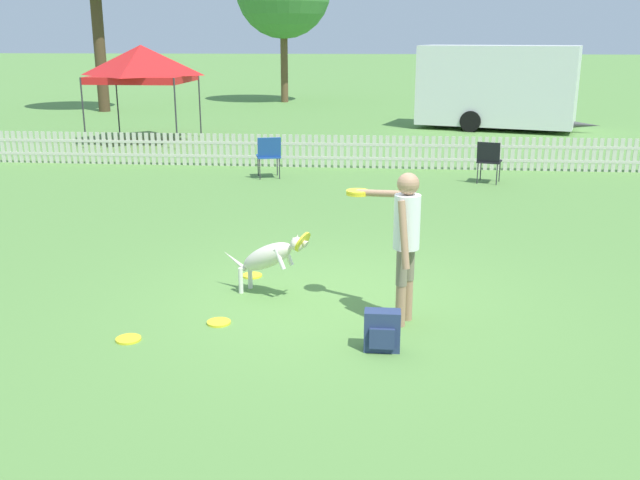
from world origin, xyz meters
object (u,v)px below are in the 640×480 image
object	(u,v)px
leaping_dog	(270,256)
folding_chair_blue_left	(269,153)
frisbee_near_dog	(219,322)
backpack_on_grass	(382,331)
handler_person	(404,230)
equipment_trailer	(497,86)
frisbee_near_handler	(252,275)
canopy_tent_main	(142,64)
folding_chair_center	(489,158)
frisbee_midfield	(128,339)

from	to	relation	value
leaping_dog	folding_chair_blue_left	world-z (taller)	folding_chair_blue_left
folding_chair_blue_left	frisbee_near_dog	bearing A→B (deg)	80.43
frisbee_near_dog	backpack_on_grass	world-z (taller)	backpack_on_grass
handler_person	frisbee_near_dog	world-z (taller)	handler_person
handler_person	equipment_trailer	world-z (taller)	equipment_trailer
frisbee_near_dog	backpack_on_grass	xyz separation A→B (m)	(1.78, -0.53, 0.19)
handler_person	frisbee_near_handler	world-z (taller)	handler_person
frisbee_near_handler	canopy_tent_main	size ratio (longest dim) A/B	0.09
folding_chair_center	handler_person	bearing A→B (deg)	92.32
folding_chair_blue_left	canopy_tent_main	size ratio (longest dim) A/B	0.33
handler_person	frisbee_midfield	bearing A→B (deg)	128.97
handler_person	folding_chair_blue_left	xyz separation A→B (m)	(-2.73, 7.98, -0.49)
leaping_dog	folding_chair_blue_left	bearing A→B (deg)	-146.88
frisbee_near_handler	folding_chair_center	world-z (taller)	folding_chair_center
handler_person	folding_chair_center	distance (m)	8.10
frisbee_near_dog	folding_chair_blue_left	bearing A→B (deg)	95.25
equipment_trailer	canopy_tent_main	bearing A→B (deg)	-141.98
handler_person	leaping_dog	xyz separation A→B (m)	(-1.56, 0.68, -0.55)
canopy_tent_main	folding_chair_center	bearing A→B (deg)	-29.87
handler_person	canopy_tent_main	distance (m)	15.01
frisbee_near_handler	frisbee_midfield	size ratio (longest dim) A/B	1.00
frisbee_midfield	frisbee_near_dog	bearing A→B (deg)	32.30
frisbee_midfield	folding_chair_center	bearing A→B (deg)	60.84
frisbee_near_handler	frisbee_midfield	world-z (taller)	same
frisbee_midfield	folding_chair_blue_left	size ratio (longest dim) A/B	0.28
folding_chair_center	equipment_trailer	xyz separation A→B (m)	(1.50, 9.46, 0.89)
frisbee_near_handler	folding_chair_center	size ratio (longest dim) A/B	0.29
folding_chair_center	frisbee_near_handler	bearing A→B (deg)	75.51
frisbee_near_handler	backpack_on_grass	bearing A→B (deg)	-51.34
frisbee_near_dog	folding_chair_center	distance (m)	9.00
folding_chair_center	canopy_tent_main	xyz separation A→B (m)	(-9.18, 5.28, 1.72)
backpack_on_grass	equipment_trailer	distance (m)	18.46
handler_person	leaping_dog	distance (m)	1.78
equipment_trailer	frisbee_midfield	bearing A→B (deg)	-92.57
frisbee_near_dog	handler_person	bearing A→B (deg)	6.63
frisbee_near_handler	backpack_on_grass	distance (m)	2.73
frisbee_near_dog	canopy_tent_main	size ratio (longest dim) A/B	0.09
folding_chair_blue_left	equipment_trailer	xyz separation A→B (m)	(6.22, 9.31, 0.88)
leaping_dog	frisbee_near_dog	distance (m)	1.12
frisbee_near_dog	frisbee_midfield	bearing A→B (deg)	-147.70
frisbee_near_dog	equipment_trailer	size ratio (longest dim) A/B	0.04
frisbee_near_dog	folding_chair_center	xyz separation A→B (m)	(3.96, 8.06, 0.53)
frisbee_midfield	canopy_tent_main	xyz separation A→B (m)	(-4.39, 13.86, 2.24)
backpack_on_grass	folding_chair_blue_left	distance (m)	9.11
handler_person	equipment_trailer	bearing A→B (deg)	12.55
folding_chair_center	canopy_tent_main	size ratio (longest dim) A/B	0.32
handler_person	frisbee_near_handler	bearing A→B (deg)	78.26
frisbee_near_handler	frisbee_midfield	bearing A→B (deg)	-113.08
handler_person	leaping_dog	bearing A→B (deg)	90.29
frisbee_near_handler	equipment_trailer	world-z (taller)	equipment_trailer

